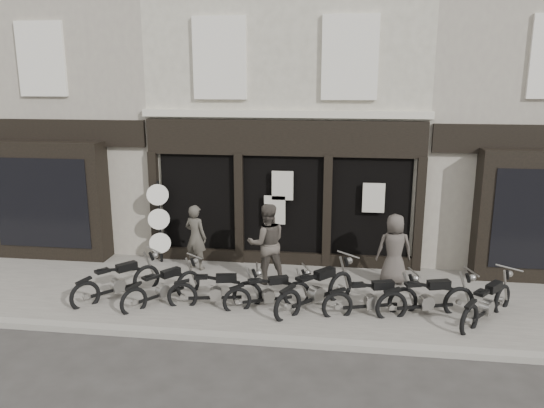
# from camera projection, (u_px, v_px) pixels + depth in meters

# --- Properties ---
(ground_plane) EXTENTS (90.00, 90.00, 0.00)m
(ground_plane) POSITION_uv_depth(u_px,v_px,m) (267.00, 314.00, 11.33)
(ground_plane) COLOR #2D2B28
(ground_plane) RESTS_ON ground
(pavement) EXTENTS (30.00, 4.20, 0.12)m
(pavement) POSITION_uv_depth(u_px,v_px,m) (272.00, 295.00, 12.19)
(pavement) COLOR #635D57
(pavement) RESTS_ON ground_plane
(kerb) EXTENTS (30.00, 0.25, 0.13)m
(kerb) POSITION_uv_depth(u_px,v_px,m) (257.00, 339.00, 10.11)
(kerb) COLOR gray
(kerb) RESTS_ON ground_plane
(central_building) EXTENTS (7.30, 6.22, 8.34)m
(central_building) POSITION_uv_depth(u_px,v_px,m) (295.00, 106.00, 16.11)
(central_building) COLOR beige
(central_building) RESTS_ON ground
(neighbour_left) EXTENTS (5.60, 6.73, 8.34)m
(neighbour_left) POSITION_uv_depth(u_px,v_px,m) (97.00, 106.00, 16.91)
(neighbour_left) COLOR #9C9684
(neighbour_left) RESTS_ON ground
(neighbour_right) EXTENTS (5.60, 6.73, 8.34)m
(neighbour_right) POSITION_uv_depth(u_px,v_px,m) (514.00, 109.00, 15.24)
(neighbour_right) COLOR #9C9684
(neighbour_right) RESTS_ON ground
(motorcycle_0) EXTENTS (1.59, 1.80, 1.04)m
(motorcycle_0) POSITION_uv_depth(u_px,v_px,m) (118.00, 284.00, 11.90)
(motorcycle_0) COLOR black
(motorcycle_0) RESTS_ON ground
(motorcycle_1) EXTENTS (1.44, 1.74, 0.98)m
(motorcycle_1) POSITION_uv_depth(u_px,v_px,m) (163.00, 290.00, 11.65)
(motorcycle_1) COLOR black
(motorcycle_1) RESTS_ON ground
(motorcycle_2) EXTENTS (2.04, 0.70, 0.99)m
(motorcycle_2) POSITION_uv_depth(u_px,v_px,m) (216.00, 293.00, 11.47)
(motorcycle_2) COLOR black
(motorcycle_2) RESTS_ON ground
(motorcycle_3) EXTENTS (1.84, 1.02, 0.94)m
(motorcycle_3) POSITION_uv_depth(u_px,v_px,m) (269.00, 295.00, 11.40)
(motorcycle_3) COLOR black
(motorcycle_3) RESTS_ON ground
(motorcycle_4) EXTENTS (1.75, 1.89, 1.11)m
(motorcycle_4) POSITION_uv_depth(u_px,v_px,m) (316.00, 293.00, 11.35)
(motorcycle_4) COLOR black
(motorcycle_4) RESTS_ON ground
(motorcycle_5) EXTENTS (2.03, 0.90, 1.00)m
(motorcycle_5) POSITION_uv_depth(u_px,v_px,m) (372.00, 301.00, 11.04)
(motorcycle_5) COLOR black
(motorcycle_5) RESTS_ON ground
(motorcycle_6) EXTENTS (2.11, 0.94, 1.04)m
(motorcycle_6) POSITION_uv_depth(u_px,v_px,m) (427.00, 301.00, 10.99)
(motorcycle_6) COLOR black
(motorcycle_6) RESTS_ON ground
(motorcycle_7) EXTENTS (1.53, 1.79, 1.02)m
(motorcycle_7) POSITION_uv_depth(u_px,v_px,m) (487.00, 306.00, 10.78)
(motorcycle_7) COLOR black
(motorcycle_7) RESTS_ON ground
(man_left) EXTENTS (0.72, 0.60, 1.69)m
(man_left) POSITION_uv_depth(u_px,v_px,m) (196.00, 237.00, 13.52)
(man_left) COLOR #413D35
(man_left) RESTS_ON pavement
(man_centre) EXTENTS (1.12, 0.99, 1.94)m
(man_centre) POSITION_uv_depth(u_px,v_px,m) (267.00, 243.00, 12.61)
(man_centre) COLOR #443D37
(man_centre) RESTS_ON pavement
(man_right) EXTENTS (0.90, 0.65, 1.71)m
(man_right) POSITION_uv_depth(u_px,v_px,m) (394.00, 249.00, 12.55)
(man_right) COLOR #443D38
(man_right) RESTS_ON pavement
(advert_sign_post) EXTENTS (0.55, 0.36, 2.33)m
(advert_sign_post) POSITION_uv_depth(u_px,v_px,m) (160.00, 226.00, 13.96)
(advert_sign_post) COLOR black
(advert_sign_post) RESTS_ON ground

